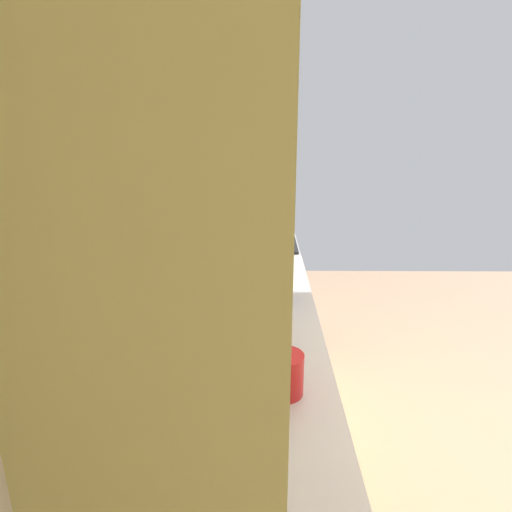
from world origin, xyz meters
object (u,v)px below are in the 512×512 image
microwave (256,273)px  bowl (274,268)px  oven_range (260,293)px  kettle (283,374)px

microwave → bowl: microwave is taller
microwave → bowl: (0.44, -0.11, -0.13)m
oven_range → bowl: bearing=-172.6°
bowl → oven_range: bearing=7.4°
oven_range → microwave: bearing=178.8°
microwave → bowl: size_ratio=3.41×
kettle → microwave: bearing=6.8°
microwave → bowl: bearing=-14.1°
microwave → kettle: microwave is taller
microwave → oven_range: bearing=-1.2°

